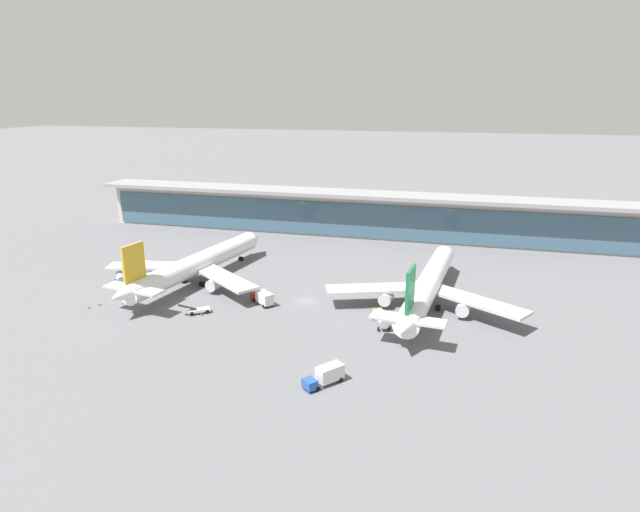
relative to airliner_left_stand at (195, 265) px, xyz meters
name	(u,v)px	position (x,y,z in m)	size (l,w,h in m)	color
ground_plane	(306,301)	(30.53, -4.83, -4.88)	(1200.00, 1200.00, 0.00)	slate
airliner_left_stand	(195,265)	(0.00, 0.00, 0.00)	(44.08, 57.96, 15.49)	white
airliner_centre_stand	(427,286)	(57.95, -0.95, 0.00)	(44.52, 58.20, 15.49)	white
service_truck_near_nose_red	(263,297)	(21.60, -9.24, -3.19)	(7.08, 6.45, 3.10)	#B21E1E
service_truck_under_wing_blue	(326,375)	(44.21, -39.63, -3.19)	(6.36, 7.13, 3.10)	#234C9E
service_truck_mid_apron_olive	(148,265)	(-17.26, 5.27, -3.17)	(8.73, 2.96, 2.95)	olive
service_truck_by_tail_white	(198,310)	(9.74, -18.03, -4.07)	(6.30, 5.09, 2.70)	silver
service_truck_on_taxiway_blue	(121,279)	(-17.20, -6.79, -3.17)	(7.29, 8.01, 2.95)	#234C9E
service_truck_at_far_stand_olive	(381,317)	(49.47, -13.73, -3.17)	(5.14, 8.84, 2.95)	olive
terminal_building	(357,213)	(30.53, 57.04, 2.99)	(183.60, 12.80, 15.20)	beige
safety_cone_alpha	(124,302)	(-9.60, -17.11, -4.56)	(0.62, 0.62, 0.70)	orange
safety_cone_bravo	(89,307)	(-15.46, -21.63, -4.56)	(0.62, 0.62, 0.70)	orange
safety_cone_charlie	(201,314)	(10.88, -18.70, -4.56)	(0.62, 0.62, 0.70)	orange
safety_cone_delta	(100,304)	(-14.33, -19.29, -4.56)	(0.62, 0.62, 0.70)	orange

